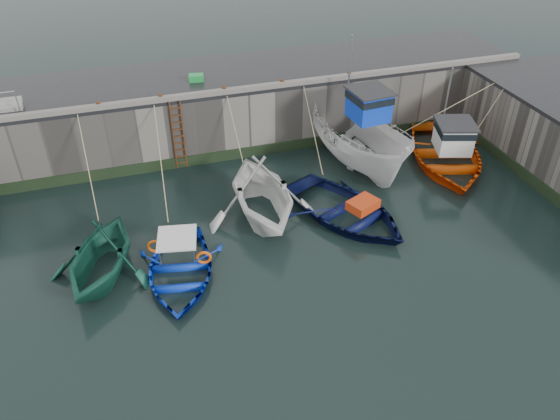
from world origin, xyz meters
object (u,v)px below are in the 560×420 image
object	(u,v)px
boat_near_white	(104,274)
boat_near_blue	(180,275)
bollard_a	(99,105)
fish_crate	(196,78)
bollard_e	(349,74)
ladder	(178,136)
bollard_d	(282,83)
boat_far_white	(358,140)
bollard_c	(224,90)
bollard_b	(161,97)
boat_near_blacktrim	(262,215)
boat_far_orange	(446,154)
boat_near_navy	(345,217)

from	to	relation	value
boat_near_white	boat_near_blue	bearing A→B (deg)	2.59
boat_near_white	bollard_a	bearing A→B (deg)	105.67
fish_crate	bollard_e	xyz separation A→B (m)	(6.71, -1.66, -0.01)
boat_near_white	fish_crate	size ratio (longest dim) A/B	6.74
ladder	bollard_d	size ratio (longest dim) A/B	11.43
boat_near_blue	bollard_e	world-z (taller)	bollard_e
ladder	boat_far_white	world-z (taller)	boat_far_white
boat_near_white	bollard_a	distance (m)	7.42
fish_crate	bollard_c	world-z (taller)	fish_crate
boat_near_white	bollard_b	size ratio (longest dim) A/B	15.67
ladder	bollard_c	world-z (taller)	bollard_c
boat_near_blacktrim	boat_far_orange	size ratio (longest dim) A/B	0.71
bollard_d	boat_far_orange	bearing A→B (deg)	-27.11
bollard_e	bollard_c	bearing A→B (deg)	180.00
fish_crate	bollard_d	world-z (taller)	fish_crate
fish_crate	bollard_a	distance (m)	4.60
boat_near_navy	fish_crate	bearing A→B (deg)	94.27
boat_near_white	boat_far_white	size ratio (longest dim) A/B	0.59
boat_near_navy	boat_far_orange	distance (m)	6.55
boat_far_orange	bollard_d	world-z (taller)	boat_far_orange
bollard_d	bollard_e	bearing A→B (deg)	0.00
boat_far_orange	bollard_e	world-z (taller)	boat_far_orange
boat_near_white	boat_near_navy	bearing A→B (deg)	25.16
boat_near_white	boat_far_orange	xyz separation A→B (m)	(15.17, 3.19, 0.42)
bollard_b	bollard_e	world-z (taller)	same
boat_near_blacktrim	fish_crate	distance (m)	7.47
boat_near_blue	boat_near_navy	size ratio (longest dim) A/B	0.83
bollard_e	boat_near_white	bearing A→B (deg)	-150.49
boat_near_blacktrim	bollard_e	world-z (taller)	bollard_e
boat_near_white	boat_near_blue	xyz separation A→B (m)	(2.47, -0.85, 0.00)
boat_near_navy	bollard_d	bearing A→B (deg)	72.22
boat_far_white	bollard_d	world-z (taller)	boat_far_white
bollard_b	fish_crate	bearing A→B (deg)	42.85
boat_near_blacktrim	bollard_d	distance (m)	6.40
boat_near_blue	boat_near_navy	xyz separation A→B (m)	(6.71, 1.42, 0.00)
ladder	boat_near_blacktrim	distance (m)	5.44
bollard_b	bollard_e	bearing A→B (deg)	0.00
boat_near_white	bollard_d	world-z (taller)	bollard_d
ladder	bollard_d	bearing A→B (deg)	4.00
ladder	boat_near_blue	world-z (taller)	ladder
bollard_d	boat_near_navy	bearing A→B (deg)	-83.44
bollard_c	bollard_e	bearing A→B (deg)	0.00
fish_crate	bollard_e	bearing A→B (deg)	-4.16
bollard_a	bollard_e	size ratio (longest dim) A/B	1.00
boat_far_white	boat_far_orange	distance (m)	4.09
boat_near_blacktrim	boat_near_white	bearing A→B (deg)	-163.92
boat_near_blacktrim	bollard_b	xyz separation A→B (m)	(-2.92, 4.94, 3.30)
boat_near_blue	boat_far_orange	xyz separation A→B (m)	(12.70, 4.04, 0.42)
boat_near_white	bollard_c	bearing A→B (deg)	69.91
boat_near_blacktrim	bollard_a	distance (m)	8.04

